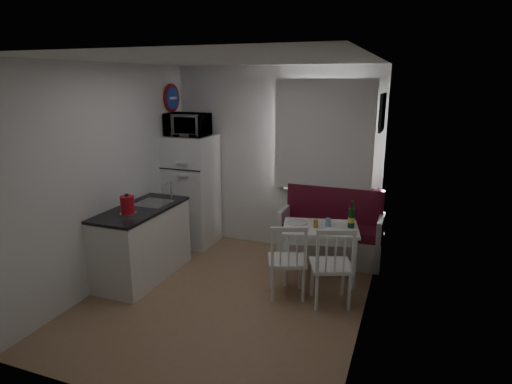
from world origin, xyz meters
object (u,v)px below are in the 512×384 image
at_px(microwave, 188,125).
at_px(kettle, 127,205).
at_px(fridge, 192,190).
at_px(wine_bottle, 352,214).
at_px(bench, 331,236).
at_px(chair_right, 330,258).
at_px(chair_left, 285,253).
at_px(kitchen_counter, 143,242).
at_px(dining_table, 320,233).

relative_size(microwave, kettle, 2.31).
distance_m(fridge, kettle, 1.56).
distance_m(microwave, wine_bottle, 2.61).
bearing_deg(bench, wine_bottle, -57.95).
height_order(chair_right, kettle, kettle).
height_order(bench, fridge, fridge).
relative_size(bench, chair_right, 2.49).
bearing_deg(fridge, chair_right, -27.28).
bearing_deg(fridge, chair_left, -33.30).
height_order(chair_left, wine_bottle, wine_bottle).
height_order(chair_left, fridge, fridge).
bearing_deg(kitchen_counter, chair_left, 1.93).
relative_size(chair_right, wine_bottle, 1.66).
bearing_deg(microwave, chair_right, -26.28).
relative_size(kettle, wine_bottle, 0.75).
xyz_separation_m(kitchen_counter, dining_table, (2.07, 0.72, 0.14)).
height_order(kitchen_counter, fridge, fridge).
distance_m(chair_left, fridge, 2.17).
xyz_separation_m(kitchen_counter, wine_bottle, (2.42, 0.82, 0.39)).
height_order(dining_table, chair_right, chair_right).
relative_size(chair_left, fridge, 0.33).
height_order(bench, kettle, kettle).
bearing_deg(chair_right, wine_bottle, 61.16).
height_order(kitchen_counter, wine_bottle, kitchen_counter).
relative_size(chair_left, microwave, 0.92).
height_order(bench, microwave, microwave).
distance_m(kettle, wine_bottle, 2.63).
height_order(kitchen_counter, dining_table, kitchen_counter).
distance_m(bench, chair_left, 1.34).
distance_m(bench, fridge, 2.13).
xyz_separation_m(kitchen_counter, chair_right, (2.32, 0.06, 0.12)).
bearing_deg(kitchen_counter, bench, 33.02).
bearing_deg(dining_table, kitchen_counter, -173.66).
bearing_deg(fridge, wine_bottle, -9.95).
bearing_deg(chair_left, kitchen_counter, 160.62).
bearing_deg(microwave, bench, 4.48).
height_order(kettle, wine_bottle, kettle).
relative_size(fridge, wine_bottle, 4.87).
bearing_deg(kettle, wine_bottle, 25.42).
height_order(kitchen_counter, microwave, microwave).
height_order(bench, chair_right, bench).
height_order(dining_table, kettle, kettle).
bearing_deg(chair_right, kitchen_counter, 160.04).
relative_size(chair_right, kettle, 2.21).
distance_m(dining_table, microwave, 2.42).
distance_m(kitchen_counter, chair_right, 2.32).
xyz_separation_m(dining_table, chair_right, (0.25, -0.67, -0.03)).
xyz_separation_m(kitchen_counter, bench, (2.09, 1.36, -0.13)).
relative_size(chair_right, microwave, 0.96).
bearing_deg(bench, microwave, -175.52).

